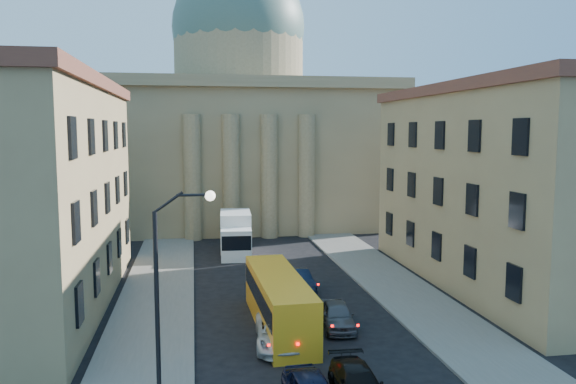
{
  "coord_description": "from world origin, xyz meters",
  "views": [
    {
      "loc": [
        -5.87,
        -15.64,
        11.34
      ],
      "look_at": [
        0.09,
        19.66,
        7.4
      ],
      "focal_mm": 35.0,
      "sensor_mm": 36.0,
      "label": 1
    }
  ],
  "objects": [
    {
      "name": "box_truck",
      "position": [
        -2.15,
        35.17,
        1.8
      ],
      "size": [
        3.1,
        7.05,
        3.79
      ],
      "rotation": [
        0.0,
        0.0,
        -0.06
      ],
      "color": "white",
      "rests_on": "ground"
    },
    {
      "name": "building_right",
      "position": [
        17.0,
        22.0,
        7.42
      ],
      "size": [
        11.6,
        26.6,
        14.7
      ],
      "color": "#9B865B",
      "rests_on": "ground"
    },
    {
      "name": "sidewalk_right",
      "position": [
        8.5,
        18.0,
        0.07
      ],
      "size": [
        5.0,
        60.0,
        0.15
      ],
      "primitive_type": "cube",
      "color": "#62605A",
      "rests_on": "ground"
    },
    {
      "name": "city_bus",
      "position": [
        -1.17,
        15.45,
        1.64
      ],
      "size": [
        2.81,
        10.91,
        3.06
      ],
      "rotation": [
        0.0,
        0.0,
        0.03
      ],
      "color": "orange",
      "rests_on": "ground"
    },
    {
      "name": "street_lamp",
      "position": [
        -6.97,
        8.0,
        5.29
      ],
      "size": [
        2.62,
        0.44,
        8.83
      ],
      "color": "black",
      "rests_on": "ground"
    },
    {
      "name": "sidewalk_left",
      "position": [
        -8.5,
        18.0,
        0.07
      ],
      "size": [
        5.0,
        60.0,
        0.15
      ],
      "primitive_type": "cube",
      "color": "#62605A",
      "rests_on": "ground"
    },
    {
      "name": "car_left_mid",
      "position": [
        -1.5,
        12.7,
        0.77
      ],
      "size": [
        3.07,
        5.74,
        1.54
      ],
      "primitive_type": "imported",
      "rotation": [
        0.0,
        0.0,
        -0.1
      ],
      "color": "silver",
      "rests_on": "ground"
    },
    {
      "name": "church",
      "position": [
        0.0,
        55.47,
        11.88
      ],
      "size": [
        68.02,
        28.76,
        36.6
      ],
      "color": "#7C6B4C",
      "rests_on": "ground"
    },
    {
      "name": "car_right_far",
      "position": [
        2.14,
        14.78,
        0.75
      ],
      "size": [
        2.18,
        4.55,
        1.5
      ],
      "primitive_type": "imported",
      "rotation": [
        0.0,
        0.0,
        -0.09
      ],
      "color": "#4B4B50",
      "rests_on": "ground"
    },
    {
      "name": "car_right_distant",
      "position": [
        1.42,
        22.82,
        0.71
      ],
      "size": [
        1.89,
        4.44,
        1.42
      ],
      "primitive_type": "imported",
      "rotation": [
        0.0,
        0.0,
        0.09
      ],
      "color": "black",
      "rests_on": "ground"
    },
    {
      "name": "building_left",
      "position": [
        -17.0,
        22.0,
        7.42
      ],
      "size": [
        11.6,
        26.6,
        14.7
      ],
      "color": "#9B865B",
      "rests_on": "ground"
    }
  ]
}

